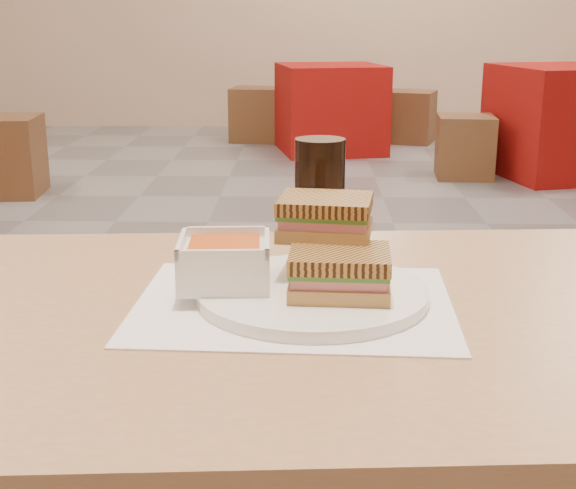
{
  "coord_description": "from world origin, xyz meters",
  "views": [
    {
      "loc": [
        0.03,
        -2.94,
        1.09
      ],
      "look_at": [
        0.01,
        -2.0,
        0.82
      ],
      "focal_mm": 50.1,
      "sensor_mm": 36.0,
      "label": 1
    }
  ],
  "objects_px": {
    "bg_table_2": "(330,109)",
    "bg_chair_1l": "(465,147)",
    "soup_bowl": "(225,263)",
    "bg_table_1": "(565,121)",
    "bg_chair_2r": "(410,117)",
    "plate": "(312,294)",
    "panini_lower": "(339,272)",
    "bg_chair_2l": "(256,114)",
    "main_table": "(343,394)",
    "bg_chair_0r": "(5,156)",
    "cola_glass": "(320,192)"
  },
  "relations": [
    {
      "from": "soup_bowl",
      "to": "bg_chair_1l",
      "type": "xyz_separation_m",
      "value": [
        1.18,
        4.51,
        -0.58
      ]
    },
    {
      "from": "soup_bowl",
      "to": "bg_table_1",
      "type": "height_order",
      "value": "soup_bowl"
    },
    {
      "from": "panini_lower",
      "to": "bg_table_1",
      "type": "distance_m",
      "value": 4.95
    },
    {
      "from": "bg_table_1",
      "to": "bg_chair_2r",
      "type": "height_order",
      "value": "bg_table_1"
    },
    {
      "from": "cola_glass",
      "to": "bg_table_1",
      "type": "relative_size",
      "value": 0.16
    },
    {
      "from": "soup_bowl",
      "to": "bg_chair_0r",
      "type": "bearing_deg",
      "value": 114.24
    },
    {
      "from": "main_table",
      "to": "panini_lower",
      "type": "distance_m",
      "value": 0.16
    },
    {
      "from": "bg_table_2",
      "to": "bg_chair_1l",
      "type": "xyz_separation_m",
      "value": [
        0.89,
        -1.05,
        -0.14
      ]
    },
    {
      "from": "bg_chair_2r",
      "to": "bg_table_2",
      "type": "bearing_deg",
      "value": -145.37
    },
    {
      "from": "bg_chair_1l",
      "to": "bg_chair_2l",
      "type": "xyz_separation_m",
      "value": [
        -1.52,
        1.59,
        0.02
      ]
    },
    {
      "from": "main_table",
      "to": "panini_lower",
      "type": "xyz_separation_m",
      "value": [
        -0.01,
        0.01,
        0.16
      ]
    },
    {
      "from": "bg_chair_1l",
      "to": "bg_chair_2r",
      "type": "bearing_deg",
      "value": 96.83
    },
    {
      "from": "bg_table_1",
      "to": "plate",
      "type": "bearing_deg",
      "value": -110.84
    },
    {
      "from": "cola_glass",
      "to": "bg_chair_1l",
      "type": "bearing_deg",
      "value": 76.11
    },
    {
      "from": "bg_chair_2l",
      "to": "plate",
      "type": "bearing_deg",
      "value": -85.81
    },
    {
      "from": "soup_bowl",
      "to": "bg_chair_2r",
      "type": "height_order",
      "value": "soup_bowl"
    },
    {
      "from": "panini_lower",
      "to": "bg_chair_1l",
      "type": "height_order",
      "value": "panini_lower"
    },
    {
      "from": "cola_glass",
      "to": "plate",
      "type": "bearing_deg",
      "value": -92.71
    },
    {
      "from": "bg_chair_2l",
      "to": "bg_chair_0r",
      "type": "bearing_deg",
      "value": -122.72
    },
    {
      "from": "panini_lower",
      "to": "bg_chair_2l",
      "type": "height_order",
      "value": "panini_lower"
    },
    {
      "from": "bg_chair_1l",
      "to": "bg_chair_2l",
      "type": "height_order",
      "value": "bg_chair_2l"
    },
    {
      "from": "panini_lower",
      "to": "bg_chair_2l",
      "type": "bearing_deg",
      "value": 94.48
    },
    {
      "from": "plate",
      "to": "cola_glass",
      "type": "relative_size",
      "value": 1.75
    },
    {
      "from": "plate",
      "to": "soup_bowl",
      "type": "bearing_deg",
      "value": 172.13
    },
    {
      "from": "plate",
      "to": "bg_chair_0r",
      "type": "distance_m",
      "value": 4.36
    },
    {
      "from": "soup_bowl",
      "to": "main_table",
      "type": "bearing_deg",
      "value": -14.85
    },
    {
      "from": "panini_lower",
      "to": "bg_chair_0r",
      "type": "relative_size",
      "value": 0.26
    },
    {
      "from": "plate",
      "to": "soup_bowl",
      "type": "relative_size",
      "value": 2.44
    },
    {
      "from": "plate",
      "to": "panini_lower",
      "type": "distance_m",
      "value": 0.05
    },
    {
      "from": "bg_chair_0r",
      "to": "bg_chair_2r",
      "type": "xyz_separation_m",
      "value": [
        2.75,
        2.15,
        -0.02
      ]
    },
    {
      "from": "bg_chair_0r",
      "to": "plate",
      "type": "bearing_deg",
      "value": -64.53
    },
    {
      "from": "cola_glass",
      "to": "bg_chair_2r",
      "type": "xyz_separation_m",
      "value": [
        0.87,
        5.8,
        -0.61
      ]
    },
    {
      "from": "bg_chair_1l",
      "to": "plate",
      "type": "bearing_deg",
      "value": -103.29
    },
    {
      "from": "soup_bowl",
      "to": "bg_chair_0r",
      "type": "xyz_separation_m",
      "value": [
        -1.75,
        3.9,
        -0.55
      ]
    },
    {
      "from": "cola_glass",
      "to": "bg_table_2",
      "type": "bearing_deg",
      "value": 88.18
    },
    {
      "from": "bg_table_1",
      "to": "bg_chair_2l",
      "type": "relative_size",
      "value": 2.19
    },
    {
      "from": "bg_table_2",
      "to": "bg_chair_0r",
      "type": "bearing_deg",
      "value": -140.91
    },
    {
      "from": "plate",
      "to": "bg_table_2",
      "type": "height_order",
      "value": "plate"
    },
    {
      "from": "plate",
      "to": "panini_lower",
      "type": "relative_size",
      "value": 2.29
    },
    {
      "from": "bg_table_1",
      "to": "cola_glass",
      "type": "bearing_deg",
      "value": -111.81
    },
    {
      "from": "panini_lower",
      "to": "bg_chair_2r",
      "type": "xyz_separation_m",
      "value": [
        0.85,
        6.08,
        -0.57
      ]
    },
    {
      "from": "panini_lower",
      "to": "soup_bowl",
      "type": "bearing_deg",
      "value": 166.65
    },
    {
      "from": "bg_table_2",
      "to": "bg_chair_1l",
      "type": "relative_size",
      "value": 2.2
    },
    {
      "from": "panini_lower",
      "to": "bg_chair_2r",
      "type": "height_order",
      "value": "panini_lower"
    },
    {
      "from": "soup_bowl",
      "to": "bg_chair_2l",
      "type": "height_order",
      "value": "soup_bowl"
    },
    {
      "from": "bg_chair_2r",
      "to": "bg_chair_2l",
      "type": "bearing_deg",
      "value": 177.66
    },
    {
      "from": "bg_chair_1l",
      "to": "bg_chair_2r",
      "type": "distance_m",
      "value": 1.54
    },
    {
      "from": "bg_chair_0r",
      "to": "bg_table_2",
      "type": "bearing_deg",
      "value": 39.09
    },
    {
      "from": "soup_bowl",
      "to": "bg_table_2",
      "type": "bearing_deg",
      "value": 87.02
    },
    {
      "from": "panini_lower",
      "to": "bg_chair_2r",
      "type": "relative_size",
      "value": 0.25
    }
  ]
}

